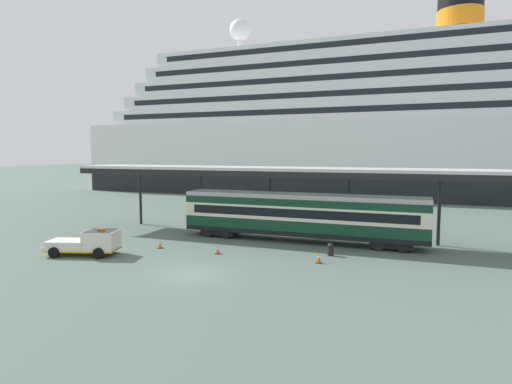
{
  "coord_description": "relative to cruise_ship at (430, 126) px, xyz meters",
  "views": [
    {
      "loc": [
        13.0,
        -22.65,
        7.62
      ],
      "look_at": [
        1.17,
        8.32,
        4.5
      ],
      "focal_mm": 29.5,
      "sensor_mm": 36.0,
      "label": 1
    }
  ],
  "objects": [
    {
      "name": "platform_canopy",
      "position": [
        -11.05,
        -43.8,
        -6.12
      ],
      "size": [
        43.85,
        5.02,
        6.33
      ],
      "color": "silver",
      "rests_on": "ground"
    },
    {
      "name": "service_truck",
      "position": [
        -24.49,
        -54.49,
        -11.16
      ],
      "size": [
        5.56,
        3.45,
        2.02
      ],
      "color": "silver",
      "rests_on": "ground"
    },
    {
      "name": "train_carriage",
      "position": [
        -11.05,
        -44.23,
        -9.85
      ],
      "size": [
        20.73,
        2.81,
        4.11
      ],
      "color": "black",
      "rests_on": "ground"
    },
    {
      "name": "traffic_cone_near",
      "position": [
        -8.05,
        -50.61,
        -11.76
      ],
      "size": [
        0.36,
        0.36,
        0.79
      ],
      "color": "black",
      "rests_on": "ground"
    },
    {
      "name": "quay_bollard",
      "position": [
        -7.68,
        -48.23,
        -11.63
      ],
      "size": [
        0.48,
        0.48,
        0.96
      ],
      "color": "black",
      "rests_on": "ground"
    },
    {
      "name": "ground_plane",
      "position": [
        -14.94,
        -56.11,
        -12.15
      ],
      "size": [
        400.0,
        400.0,
        0.0
      ],
      "primitive_type": "plane",
      "color": "#52685D"
    },
    {
      "name": "traffic_cone_mid",
      "position": [
        -20.91,
        -50.68,
        -11.81
      ],
      "size": [
        0.36,
        0.36,
        0.69
      ],
      "color": "black",
      "rests_on": "ground"
    },
    {
      "name": "traffic_cone_far",
      "position": [
        -15.78,
        -50.73,
        -11.81
      ],
      "size": [
        0.36,
        0.36,
        0.69
      ],
      "color": "black",
      "rests_on": "ground"
    },
    {
      "name": "cruise_ship",
      "position": [
        0.0,
        0.0,
        0.0
      ],
      "size": [
        126.33,
        22.86,
        37.04
      ],
      "color": "black",
      "rests_on": "ground"
    }
  ]
}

